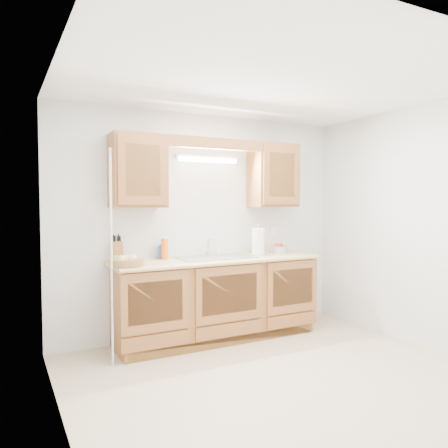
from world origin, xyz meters
TOP-DOWN VIEW (x-y plane):
  - room at (0.00, 0.00)m, footprint 3.52×3.50m
  - base_cabinets at (0.00, 1.20)m, footprint 2.20×0.60m
  - countertop at (0.00, 1.19)m, footprint 2.30×0.63m
  - upper_cabinet_left at (-0.83, 1.33)m, footprint 0.55×0.33m
  - upper_cabinet_right at (0.83, 1.33)m, footprint 0.55×0.33m
  - valance at (0.00, 1.19)m, footprint 2.20×0.05m
  - fluorescent_fixture at (0.00, 1.42)m, footprint 0.76×0.08m
  - sink at (0.00, 1.21)m, footprint 0.84×0.46m
  - wire_shelf_pole at (-1.20, 0.94)m, footprint 0.03×0.03m
  - outlet_plate at (0.95, 1.49)m, footprint 0.08×0.01m
  - fruit_basket at (-1.03, 1.07)m, footprint 0.42×0.42m
  - knife_block at (-1.03, 1.41)m, footprint 0.10×0.17m
  - orange_canister at (-0.54, 1.35)m, footprint 0.09×0.09m
  - soap_bottle at (-0.54, 1.43)m, footprint 0.12×0.12m
  - sponge at (0.63, 1.44)m, footprint 0.12×0.09m
  - paper_towel at (0.54, 1.20)m, footprint 0.17×0.17m
  - apple_bowl at (0.87, 1.27)m, footprint 0.23×0.23m

SIDE VIEW (x-z plane):
  - base_cabinets at x=0.00m, z-range 0.01..0.87m
  - sink at x=0.00m, z-range 0.65..1.01m
  - countertop at x=0.00m, z-range 0.86..0.90m
  - sponge at x=0.63m, z-range 0.90..0.92m
  - fruit_basket at x=-1.03m, z-range 0.89..1.00m
  - apple_bowl at x=0.87m, z-range 0.89..1.01m
  - soap_bottle at x=-0.54m, z-range 0.90..1.10m
  - wire_shelf_pole at x=-1.20m, z-range 0.00..2.00m
  - knife_block at x=-1.03m, z-range 0.86..1.15m
  - orange_canister at x=-0.54m, z-range 0.90..1.14m
  - paper_towel at x=0.54m, z-range 0.87..1.23m
  - outlet_plate at x=0.95m, z-range 1.09..1.21m
  - room at x=0.00m, z-range 0.00..2.50m
  - upper_cabinet_left at x=-0.83m, z-range 1.45..2.20m
  - upper_cabinet_right at x=0.83m, z-range 1.45..2.20m
  - fluorescent_fixture at x=0.00m, z-range 1.96..2.04m
  - valance at x=0.00m, z-range 2.08..2.20m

